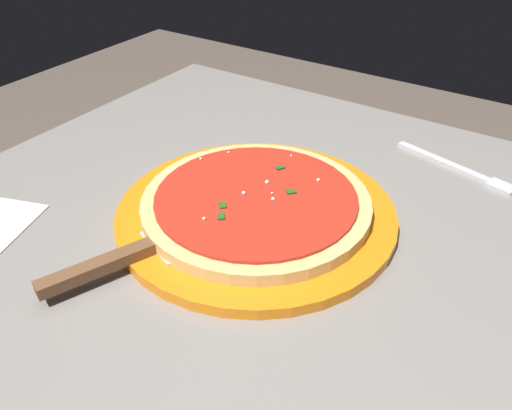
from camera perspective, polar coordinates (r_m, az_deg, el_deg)
restaurant_table at (r=0.77m, az=-0.43°, el=-12.12°), size 0.86×0.84×0.77m
serving_plate at (r=0.68m, az=0.00°, el=-0.91°), size 0.35×0.35×0.01m
pizza at (r=0.67m, az=0.00°, el=0.26°), size 0.29×0.29×0.02m
pizza_server at (r=0.61m, az=-12.97°, el=-5.16°), size 0.12×0.22×0.01m
fork at (r=0.83m, az=20.89°, el=3.58°), size 0.18×0.07×0.00m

